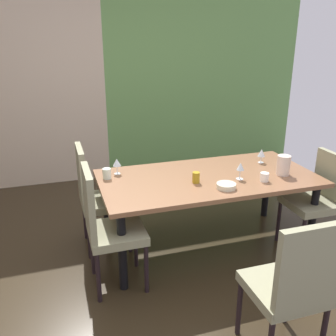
# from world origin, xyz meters

# --- Properties ---
(ground_plane) EXTENTS (5.93, 5.42, 0.02)m
(ground_plane) POSITION_xyz_m (0.00, 0.00, -0.01)
(ground_plane) COLOR #302617
(garden_window_panel) EXTENTS (2.93, 0.10, 2.78)m
(garden_window_panel) POSITION_xyz_m (1.50, 2.66, 1.39)
(garden_window_panel) COLOR #699B52
(garden_window_panel) RESTS_ON ground_plane
(dining_table) EXTENTS (1.99, 1.00, 0.74)m
(dining_table) POSITION_xyz_m (0.63, 0.45, 0.66)
(dining_table) COLOR brown
(dining_table) RESTS_ON ground_plane
(chair_left_far) EXTENTS (0.44, 0.44, 1.02)m
(chair_left_far) POSITION_xyz_m (-0.37, 0.76, 0.57)
(chair_left_far) COLOR gray
(chair_left_far) RESTS_ON ground_plane
(chair_head_near) EXTENTS (0.44, 0.44, 1.02)m
(chair_head_near) POSITION_xyz_m (0.59, -0.95, 0.57)
(chair_head_near) COLOR gray
(chair_head_near) RESTS_ON ground_plane
(chair_left_near) EXTENTS (0.44, 0.44, 1.04)m
(chair_left_near) POSITION_xyz_m (-0.37, 0.13, 0.57)
(chair_left_near) COLOR gray
(chair_left_near) RESTS_ON ground_plane
(chair_right_near) EXTENTS (0.44, 0.44, 0.95)m
(chair_right_near) POSITION_xyz_m (1.63, 0.13, 0.54)
(chair_right_near) COLOR gray
(chair_right_near) RESTS_ON ground_plane
(wine_glass_rear) EXTENTS (0.08, 0.08, 0.15)m
(wine_glass_rear) POSITION_xyz_m (-0.16, 0.76, 0.85)
(wine_glass_rear) COLOR silver
(wine_glass_rear) RESTS_ON dining_table
(wine_glass_left) EXTENTS (0.07, 0.07, 0.14)m
(wine_glass_left) POSITION_xyz_m (1.30, 0.64, 0.84)
(wine_glass_left) COLOR silver
(wine_glass_left) RESTS_ON dining_table
(wine_glass_center) EXTENTS (0.07, 0.07, 0.16)m
(wine_glass_center) POSITION_xyz_m (0.88, 0.29, 0.85)
(wine_glass_center) COLOR silver
(wine_glass_center) RESTS_ON dining_table
(serving_bowl_east) EXTENTS (0.17, 0.17, 0.04)m
(serving_bowl_east) POSITION_xyz_m (0.67, 0.14, 0.76)
(serving_bowl_east) COLOR beige
(serving_bowl_east) RESTS_ON dining_table
(cup_right) EXTENTS (0.08, 0.08, 0.10)m
(cup_right) POSITION_xyz_m (-0.27, 0.67, 0.79)
(cup_right) COLOR white
(cup_right) RESTS_ON dining_table
(cup_corner) EXTENTS (0.08, 0.08, 0.08)m
(cup_corner) POSITION_xyz_m (1.06, 0.18, 0.78)
(cup_corner) COLOR white
(cup_corner) RESTS_ON dining_table
(cup_south) EXTENTS (0.07, 0.07, 0.10)m
(cup_south) POSITION_xyz_m (0.47, 0.34, 0.79)
(cup_south) COLOR #AC881B
(cup_south) RESTS_ON dining_table
(pitcher_front) EXTENTS (0.14, 0.12, 0.19)m
(pitcher_front) POSITION_xyz_m (1.31, 0.28, 0.83)
(pitcher_front) COLOR beige
(pitcher_front) RESTS_ON dining_table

